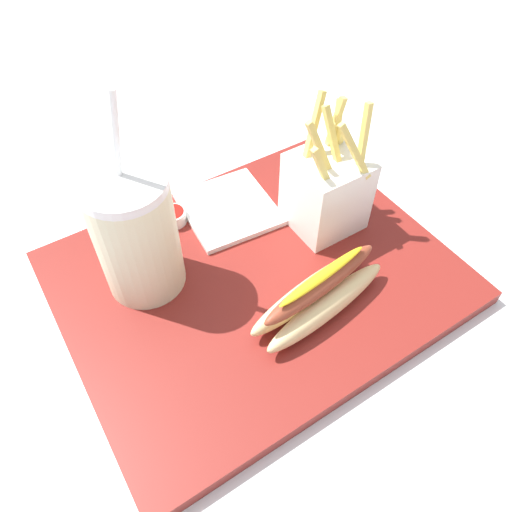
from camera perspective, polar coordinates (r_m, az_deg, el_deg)
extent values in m
cube|color=silver|center=(0.60, 0.00, -3.71)|extent=(2.40, 2.40, 0.02)
cube|color=maroon|center=(0.59, 0.00, -2.54)|extent=(0.45, 0.36, 0.02)
cylinder|color=beige|center=(0.53, -13.88, 2.04)|extent=(0.09, 0.09, 0.14)
cylinder|color=white|center=(0.48, -15.53, 8.13)|extent=(0.09, 0.09, 0.01)
cylinder|color=white|center=(0.45, -16.21, 13.37)|extent=(0.02, 0.03, 0.10)
cube|color=white|center=(0.61, 8.26, 7.45)|extent=(0.08, 0.08, 0.10)
cube|color=#E5C660|center=(0.54, 7.81, 10.11)|extent=(0.03, 0.01, 0.06)
cube|color=#E5C660|center=(0.59, 9.08, 14.52)|extent=(0.02, 0.01, 0.08)
cube|color=#E5C660|center=(0.55, 7.74, 11.95)|extent=(0.04, 0.02, 0.08)
cube|color=#E5C660|center=(0.57, 6.67, 14.29)|extent=(0.04, 0.02, 0.09)
cube|color=#E5C660|center=(0.60, 9.85, 13.51)|extent=(0.03, 0.03, 0.06)
cube|color=#E5C660|center=(0.60, 8.77, 13.29)|extent=(0.03, 0.03, 0.07)
cube|color=#E5C660|center=(0.60, 9.42, 14.24)|extent=(0.02, 0.02, 0.08)
cube|color=#E5C660|center=(0.56, 12.54, 13.06)|extent=(0.01, 0.02, 0.09)
cube|color=#E5C660|center=(0.55, 11.39, 12.12)|extent=(0.04, 0.03, 0.07)
cube|color=#E5C660|center=(0.57, 9.02, 13.66)|extent=(0.01, 0.03, 0.07)
ellipsoid|color=#E5C689|center=(0.54, 8.42, -5.83)|extent=(0.18, 0.05, 0.03)
ellipsoid|color=#E5C689|center=(0.54, 6.46, -4.14)|extent=(0.18, 0.05, 0.03)
ellipsoid|color=brown|center=(0.52, 7.73, -3.18)|extent=(0.16, 0.05, 0.02)
ellipsoid|color=gold|center=(0.51, 7.89, -2.29)|extent=(0.12, 0.03, 0.01)
cylinder|color=white|center=(0.64, -9.71, 4.60)|extent=(0.03, 0.03, 0.02)
cylinder|color=#B2140F|center=(0.63, -9.79, 5.04)|extent=(0.03, 0.03, 0.01)
cube|color=white|center=(0.65, -3.26, 5.64)|extent=(0.12, 0.13, 0.01)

